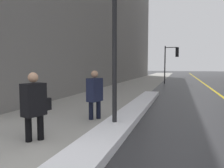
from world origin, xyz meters
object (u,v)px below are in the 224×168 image
at_px(lamp_post, 115,7).
at_px(traffic_light_near, 173,56).
at_px(pedestrian_nearside, 95,92).
at_px(pedestrian_in_glasses, 34,103).

xyz_separation_m(lamp_post, traffic_light_near, (0.89, 16.24, -0.54)).
bearing_deg(traffic_light_near, pedestrian_nearside, -97.84).
height_order(lamp_post, pedestrian_in_glasses, lamp_post).
xyz_separation_m(lamp_post, pedestrian_in_glasses, (-1.40, -1.41, -2.30)).
relative_size(traffic_light_near, pedestrian_in_glasses, 2.38).
xyz_separation_m(lamp_post, pedestrian_nearside, (-0.88, 0.81, -2.30)).
distance_m(lamp_post, pedestrian_nearside, 2.59).
bearing_deg(pedestrian_in_glasses, pedestrian_nearside, -177.94).
xyz_separation_m(traffic_light_near, pedestrian_nearside, (-1.77, -15.43, -1.76)).
distance_m(traffic_light_near, pedestrian_in_glasses, 17.89).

